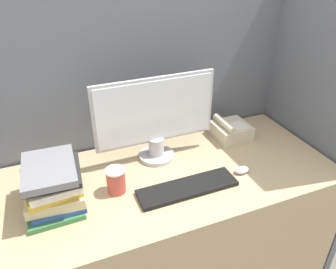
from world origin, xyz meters
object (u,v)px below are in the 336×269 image
monitor (155,119)px  book_stack (53,185)px  keyboard (188,188)px  coffee_cup (116,181)px  mouse (242,170)px  desk_telephone (231,130)px

monitor → book_stack: size_ratio=1.95×
keyboard → coffee_cup: (-0.29, 0.11, 0.05)m
keyboard → book_stack: 0.56m
mouse → book_stack: bearing=172.5°
monitor → coffee_cup: monitor is taller
mouse → book_stack: size_ratio=0.24×
keyboard → desk_telephone: (0.41, 0.32, 0.03)m
mouse → coffee_cup: 0.59m
mouse → book_stack: (-0.83, 0.11, 0.09)m
mouse → coffee_cup: bearing=170.7°
keyboard → mouse: 0.29m
monitor → keyboard: (0.04, -0.29, -0.20)m
monitor → desk_telephone: 0.48m
keyboard → monitor: bearing=97.3°
monitor → coffee_cup: size_ratio=5.16×
mouse → book_stack: 0.84m
monitor → desk_telephone: monitor is taller
desk_telephone → book_stack: bearing=-168.6°
coffee_cup → mouse: bearing=-9.3°
coffee_cup → desk_telephone: same height
monitor → book_stack: (-0.50, -0.17, -0.11)m
mouse → book_stack: book_stack is taller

